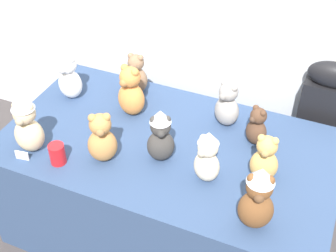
% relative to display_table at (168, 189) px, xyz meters
% --- Properties ---
extents(display_table, '(1.76, 0.98, 0.70)m').
position_rel_display_table_xyz_m(display_table, '(0.00, 0.00, 0.00)').
color(display_table, navy).
rests_on(display_table, ground_plane).
extents(instrument_case, '(0.28, 0.12, 1.02)m').
position_rel_display_table_xyz_m(instrument_case, '(0.71, 0.62, 0.16)').
color(instrument_case, black).
rests_on(instrument_case, ground_plane).
extents(teddy_bear_cocoa, '(0.15, 0.15, 0.23)m').
position_rel_display_table_xyz_m(teddy_bear_cocoa, '(0.42, 0.19, 0.46)').
color(teddy_bear_cocoa, '#4C3323').
rests_on(teddy_bear_cocoa, display_table).
extents(teddy_bear_chestnut, '(0.18, 0.16, 0.34)m').
position_rel_display_table_xyz_m(teddy_bear_chestnut, '(0.55, -0.34, 0.52)').
color(teddy_bear_chestnut, brown).
rests_on(teddy_bear_chestnut, display_table).
extents(teddy_bear_mocha, '(0.14, 0.12, 0.26)m').
position_rel_display_table_xyz_m(teddy_bear_mocha, '(-0.36, 0.37, 0.47)').
color(teddy_bear_mocha, '#7F6047').
rests_on(teddy_bear_mocha, display_table).
extents(teddy_bear_snow, '(0.16, 0.14, 0.28)m').
position_rel_display_table_xyz_m(teddy_bear_snow, '(-0.69, 0.17, 0.48)').
color(teddy_bear_snow, white).
rests_on(teddy_bear_snow, display_table).
extents(teddy_bear_honey, '(0.14, 0.12, 0.26)m').
position_rel_display_table_xyz_m(teddy_bear_honey, '(0.52, -0.05, 0.47)').
color(teddy_bear_honey, tan).
rests_on(teddy_bear_honey, display_table).
extents(teddy_bear_ash, '(0.18, 0.16, 0.27)m').
position_rel_display_table_xyz_m(teddy_bear_ash, '(0.23, 0.28, 0.48)').
color(teddy_bear_ash, gray).
rests_on(teddy_bear_ash, display_table).
extents(teddy_bear_caramel, '(0.19, 0.18, 0.29)m').
position_rel_display_table_xyz_m(teddy_bear_caramel, '(-0.25, -0.23, 0.48)').
color(teddy_bear_caramel, '#B27A42').
rests_on(teddy_bear_caramel, display_table).
extents(teddy_bear_sand, '(0.17, 0.15, 0.34)m').
position_rel_display_table_xyz_m(teddy_bear_sand, '(-0.63, -0.31, 0.52)').
color(teddy_bear_sand, '#CCB78E').
rests_on(teddy_bear_sand, display_table).
extents(teddy_bear_ginger, '(0.19, 0.17, 0.31)m').
position_rel_display_table_xyz_m(teddy_bear_ginger, '(-0.29, 0.16, 0.50)').
color(teddy_bear_ginger, '#D17F3D').
rests_on(teddy_bear_ginger, display_table).
extents(teddy_bear_cream, '(0.16, 0.15, 0.29)m').
position_rel_display_table_xyz_m(teddy_bear_cream, '(0.27, -0.16, 0.49)').
color(teddy_bear_cream, beige).
rests_on(teddy_bear_cream, display_table).
extents(teddy_bear_charcoal, '(0.18, 0.17, 0.30)m').
position_rel_display_table_xyz_m(teddy_bear_charcoal, '(0.01, -0.12, 0.50)').
color(teddy_bear_charcoal, '#383533').
rests_on(teddy_bear_charcoal, display_table).
extents(party_cup_red, '(0.08, 0.08, 0.11)m').
position_rel_display_table_xyz_m(party_cup_red, '(-0.45, -0.34, 0.41)').
color(party_cup_red, red).
rests_on(party_cup_red, display_table).
extents(name_card_front_left, '(0.07, 0.02, 0.05)m').
position_rel_display_table_xyz_m(name_card_front_left, '(-0.63, -0.40, 0.38)').
color(name_card_front_left, white).
rests_on(name_card_front_left, display_table).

